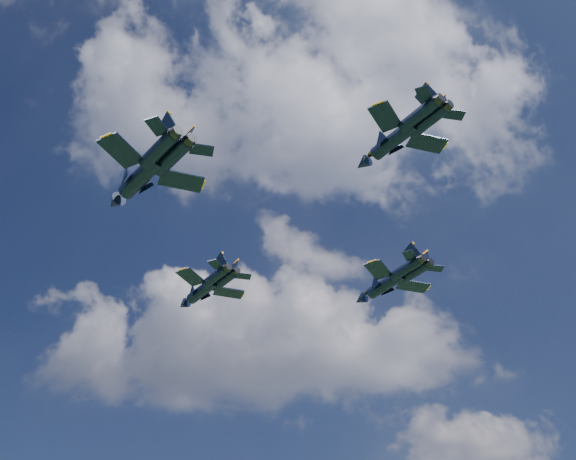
# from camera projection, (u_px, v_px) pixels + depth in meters

# --- Properties ---
(jet_lead) EXTENTS (12.59, 12.52, 3.42)m
(jet_lead) POSITION_uv_depth(u_px,v_px,m) (201.00, 291.00, 103.41)
(jet_lead) COLOR black
(jet_left) EXTENTS (15.12, 14.87, 4.08)m
(jet_left) POSITION_uv_depth(u_px,v_px,m) (139.00, 178.00, 81.43)
(jet_left) COLOR black
(jet_right) EXTENTS (13.00, 13.24, 3.57)m
(jet_right) POSITION_uv_depth(u_px,v_px,m) (384.00, 285.00, 100.84)
(jet_right) COLOR black
(jet_slot) EXTENTS (12.75, 12.89, 3.49)m
(jet_slot) POSITION_uv_depth(u_px,v_px,m) (392.00, 141.00, 81.41)
(jet_slot) COLOR black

